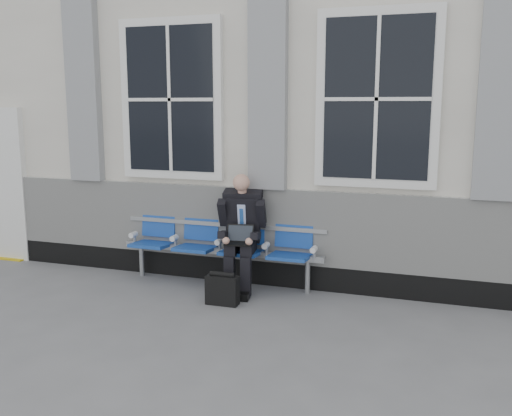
% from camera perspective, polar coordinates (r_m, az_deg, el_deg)
% --- Properties ---
extents(ground, '(70.00, 70.00, 0.00)m').
position_cam_1_polar(ground, '(5.56, 5.66, -12.95)').
color(ground, slate).
rests_on(ground, ground).
extents(station_building, '(14.40, 4.40, 4.49)m').
position_cam_1_polar(station_building, '(8.54, 11.11, 10.34)').
color(station_building, silver).
rests_on(station_building, ground).
extents(bench, '(2.60, 0.47, 0.91)m').
position_cam_1_polar(bench, '(7.01, -3.53, -3.23)').
color(bench, '#9EA0A3').
rests_on(bench, ground).
extents(businessman, '(0.59, 0.79, 1.40)m').
position_cam_1_polar(businessman, '(6.73, -1.45, -1.98)').
color(businessman, black).
rests_on(businessman, ground).
extents(briefcase, '(0.36, 0.16, 0.37)m').
position_cam_1_polar(briefcase, '(6.39, -3.38, -8.13)').
color(briefcase, black).
rests_on(briefcase, ground).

